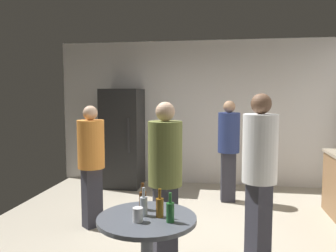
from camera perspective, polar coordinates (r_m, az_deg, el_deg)
The scene contains 13 objects.
ground_plane at distance 4.26m, azimuth 1.88°, elevation -19.06°, with size 5.20×5.20×0.10m, color #B2A893.
wall_back at distance 6.51m, azimuth 4.85°, elevation 2.19°, with size 5.32×0.06×2.70m, color silver.
refrigerator at distance 6.37m, azimuth -7.59°, elevation -1.97°, with size 0.70×0.68×1.80m.
foreground_table at distance 2.87m, azimuth -3.54°, elevation -16.85°, with size 0.80×0.80×0.73m.
beer_bottle_amber at distance 2.80m, azimuth -1.40°, elevation -13.33°, with size 0.06×0.06×0.23m.
beer_bottle_brown at distance 2.98m, azimuth -4.23°, elevation -12.18°, with size 0.06×0.06×0.23m.
beer_bottle_green at distance 2.69m, azimuth 0.38°, elevation -14.08°, with size 0.06×0.06×0.23m.
beer_bottle_clear at distance 2.84m, azimuth -4.08°, elevation -13.07°, with size 0.06×0.06×0.23m.
plastic_cup_white at distance 2.72m, azimuth -5.08°, elevation -14.53°, with size 0.08×0.08×0.11m, color white.
person_in_navy_shirt at distance 5.48m, azimuth 10.09°, elevation -2.83°, with size 0.38×0.38×1.61m.
person_in_olive_shirt at distance 3.42m, azimuth -0.46°, elevation -7.41°, with size 0.45×0.45×1.64m.
person_in_white_shirt at distance 3.49m, azimuth 15.04°, elevation -6.48°, with size 0.47×0.47×1.72m.
person_in_orange_shirt at distance 4.47m, azimuth -12.70°, elevation -5.08°, with size 0.48×0.48×1.57m.
Camera 1 is at (0.49, -3.85, 1.72)m, focal length 36.52 mm.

